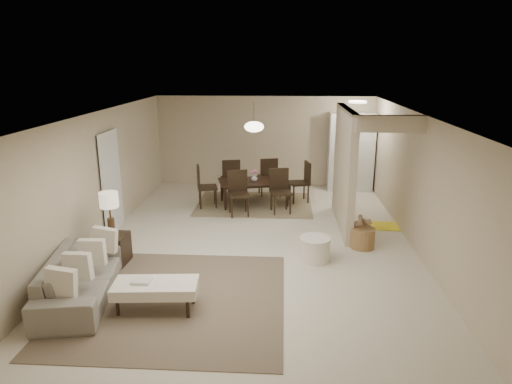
# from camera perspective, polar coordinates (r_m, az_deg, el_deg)

# --- Properties ---
(floor) EXTENTS (9.00, 9.00, 0.00)m
(floor) POSITION_cam_1_polar(r_m,az_deg,el_deg) (8.85, -0.17, -6.62)
(floor) COLOR beige
(floor) RESTS_ON ground
(ceiling) EXTENTS (9.00, 9.00, 0.00)m
(ceiling) POSITION_cam_1_polar(r_m,az_deg,el_deg) (8.22, -0.19, 9.69)
(ceiling) COLOR white
(ceiling) RESTS_ON back_wall
(back_wall) EXTENTS (6.00, 0.00, 6.00)m
(back_wall) POSITION_cam_1_polar(r_m,az_deg,el_deg) (12.84, 1.10, 6.34)
(back_wall) COLOR #C2B293
(back_wall) RESTS_ON floor
(left_wall) EXTENTS (0.00, 9.00, 9.00)m
(left_wall) POSITION_cam_1_polar(r_m,az_deg,el_deg) (9.13, -19.32, 1.45)
(left_wall) COLOR #C2B293
(left_wall) RESTS_ON floor
(right_wall) EXTENTS (0.00, 9.00, 9.00)m
(right_wall) POSITION_cam_1_polar(r_m,az_deg,el_deg) (8.79, 19.75, 0.86)
(right_wall) COLOR #C2B293
(right_wall) RESTS_ON floor
(partition) EXTENTS (0.15, 2.50, 2.50)m
(partition) POSITION_cam_1_polar(r_m,az_deg,el_deg) (9.73, 10.95, 2.92)
(partition) COLOR #C2B293
(partition) RESTS_ON floor
(doorway) EXTENTS (0.04, 0.90, 2.04)m
(doorway) POSITION_cam_1_polar(r_m,az_deg,el_deg) (9.72, -17.70, 1.03)
(doorway) COLOR black
(doorway) RESTS_ON floor
(pantry_cabinet) EXTENTS (1.20, 0.55, 2.10)m
(pantry_cabinet) POSITION_cam_1_polar(r_m,az_deg,el_deg) (12.66, 11.76, 4.94)
(pantry_cabinet) COLOR silver
(pantry_cabinet) RESTS_ON floor
(flush_light) EXTENTS (0.44, 0.44, 0.05)m
(flush_light) POSITION_cam_1_polar(r_m,az_deg,el_deg) (11.53, 12.57, 10.93)
(flush_light) COLOR white
(flush_light) RESTS_ON ceiling
(living_rug) EXTENTS (3.20, 3.20, 0.01)m
(living_rug) POSITION_cam_1_polar(r_m,az_deg,el_deg) (7.05, -10.01, -13.05)
(living_rug) COLOR brown
(living_rug) RESTS_ON floor
(sofa) EXTENTS (2.32, 1.22, 0.64)m
(sofa) POSITION_cam_1_polar(r_m,az_deg,el_deg) (7.35, -21.06, -9.90)
(sofa) COLOR gray
(sofa) RESTS_ON floor
(ottoman_bench) EXTENTS (1.22, 0.63, 0.42)m
(ottoman_bench) POSITION_cam_1_polar(r_m,az_deg,el_deg) (6.69, -12.44, -11.66)
(ottoman_bench) COLOR white
(ottoman_bench) RESTS_ON living_rug
(side_table) EXTENTS (0.51, 0.51, 0.53)m
(side_table) POSITION_cam_1_polar(r_m,az_deg,el_deg) (8.36, -17.40, -6.82)
(side_table) COLOR black
(side_table) RESTS_ON floor
(table_lamp) EXTENTS (0.32, 0.32, 0.76)m
(table_lamp) POSITION_cam_1_polar(r_m,az_deg,el_deg) (8.08, -17.88, -1.39)
(table_lamp) COLOR #4D3621
(table_lamp) RESTS_ON side_table
(round_pouf) EXTENTS (0.55, 0.55, 0.43)m
(round_pouf) POSITION_cam_1_polar(r_m,az_deg,el_deg) (8.17, 7.37, -7.11)
(round_pouf) COLOR white
(round_pouf) RESTS_ON floor
(wicker_basket) EXTENTS (0.57, 0.57, 0.39)m
(wicker_basket) POSITION_cam_1_polar(r_m,az_deg,el_deg) (8.89, 13.16, -5.60)
(wicker_basket) COLOR brown
(wicker_basket) RESTS_ON floor
(dining_rug) EXTENTS (2.80, 2.10, 0.01)m
(dining_rug) POSITION_cam_1_polar(r_m,az_deg,el_deg) (11.29, -0.23, -1.51)
(dining_rug) COLOR #77674A
(dining_rug) RESTS_ON floor
(dining_table) EXTENTS (1.85, 1.31, 0.59)m
(dining_table) POSITION_cam_1_polar(r_m,az_deg,el_deg) (11.21, -0.23, -0.10)
(dining_table) COLOR black
(dining_table) RESTS_ON dining_rug
(dining_chairs) EXTENTS (2.77, 2.27, 1.02)m
(dining_chairs) POSITION_cam_1_polar(r_m,az_deg,el_deg) (11.15, -0.24, 0.97)
(dining_chairs) COLOR black
(dining_chairs) RESTS_ON dining_rug
(vase) EXTENTS (0.19, 0.19, 0.17)m
(vase) POSITION_cam_1_polar(r_m,az_deg,el_deg) (11.11, -0.24, 1.78)
(vase) COLOR white
(vase) RESTS_ON dining_table
(yellow_mat) EXTENTS (0.96, 0.62, 0.01)m
(yellow_mat) POSITION_cam_1_polar(r_m,az_deg,el_deg) (10.18, 15.66, -4.11)
(yellow_mat) COLOR yellow
(yellow_mat) RESTS_ON floor
(pendant_light) EXTENTS (0.46, 0.46, 0.71)m
(pendant_light) POSITION_cam_1_polar(r_m,az_deg,el_deg) (10.87, -0.24, 8.16)
(pendant_light) COLOR #4D3621
(pendant_light) RESTS_ON ceiling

